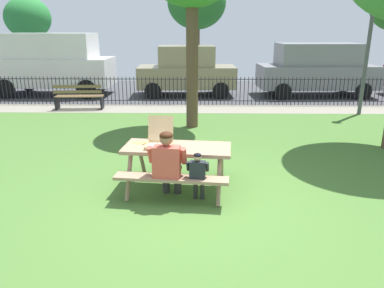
{
  "coord_description": "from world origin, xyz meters",
  "views": [
    {
      "loc": [
        0.01,
        -5.33,
        2.7
      ],
      "look_at": [
        -0.11,
        0.81,
        0.75
      ],
      "focal_mm": 34.68,
      "sensor_mm": 36.0,
      "label": 1
    }
  ],
  "objects_px": {
    "parked_car_left": "(53,63)",
    "parked_car_right": "(317,69)",
    "pizza_box_open": "(160,139)",
    "lamp_post_walkway": "(370,32)",
    "child_at_table": "(198,173)",
    "far_tree_left": "(28,19)",
    "far_tree_midleft": "(197,3)",
    "pizza_slice_on_table": "(140,143)",
    "adult_at_table": "(168,163)",
    "picnic_table_foreground": "(177,156)",
    "park_bench_left": "(79,97)",
    "parked_car_center": "(187,70)"
  },
  "relations": [
    {
      "from": "pizza_box_open",
      "to": "child_at_table",
      "type": "xyz_separation_m",
      "value": [
        0.65,
        -0.62,
        -0.36
      ]
    },
    {
      "from": "park_bench_left",
      "to": "far_tree_midleft",
      "type": "xyz_separation_m",
      "value": [
        3.91,
        8.96,
        3.52
      ]
    },
    {
      "from": "parked_car_left",
      "to": "parked_car_center",
      "type": "height_order",
      "value": "parked_car_left"
    },
    {
      "from": "lamp_post_walkway",
      "to": "far_tree_left",
      "type": "height_order",
      "value": "far_tree_left"
    },
    {
      "from": "far_tree_midleft",
      "to": "parked_car_center",
      "type": "bearing_deg",
      "value": -93.25
    },
    {
      "from": "parked_car_left",
      "to": "parked_car_right",
      "type": "bearing_deg",
      "value": 0.0
    },
    {
      "from": "pizza_box_open",
      "to": "parked_car_left",
      "type": "bearing_deg",
      "value": 119.82
    },
    {
      "from": "adult_at_table",
      "to": "parked_car_center",
      "type": "height_order",
      "value": "parked_car_center"
    },
    {
      "from": "child_at_table",
      "to": "parked_car_center",
      "type": "bearing_deg",
      "value": 92.91
    },
    {
      "from": "picnic_table_foreground",
      "to": "park_bench_left",
      "type": "xyz_separation_m",
      "value": [
        -3.71,
        6.44,
        -0.18
      ]
    },
    {
      "from": "adult_at_table",
      "to": "pizza_slice_on_table",
      "type": "bearing_deg",
      "value": 129.31
    },
    {
      "from": "pizza_box_open",
      "to": "parked_car_right",
      "type": "xyz_separation_m",
      "value": [
        5.4,
        9.19,
        0.21
      ]
    },
    {
      "from": "pizza_slice_on_table",
      "to": "park_bench_left",
      "type": "distance_m",
      "value": 6.99
    },
    {
      "from": "pizza_slice_on_table",
      "to": "pizza_box_open",
      "type": "bearing_deg",
      "value": -17.34
    },
    {
      "from": "pizza_box_open",
      "to": "lamp_post_walkway",
      "type": "bearing_deg",
      "value": 44.96
    },
    {
      "from": "pizza_slice_on_table",
      "to": "child_at_table",
      "type": "height_order",
      "value": "child_at_table"
    },
    {
      "from": "child_at_table",
      "to": "far_tree_midleft",
      "type": "distance_m",
      "value": 16.33
    },
    {
      "from": "pizza_box_open",
      "to": "adult_at_table",
      "type": "distance_m",
      "value": 0.62
    },
    {
      "from": "pizza_slice_on_table",
      "to": "parked_car_center",
      "type": "height_order",
      "value": "parked_car_center"
    },
    {
      "from": "pizza_box_open",
      "to": "parked_car_left",
      "type": "xyz_separation_m",
      "value": [
        -5.27,
        9.19,
        0.42
      ]
    },
    {
      "from": "lamp_post_walkway",
      "to": "parked_car_center",
      "type": "xyz_separation_m",
      "value": [
        -5.68,
        3.36,
        -1.54
      ]
    },
    {
      "from": "pizza_slice_on_table",
      "to": "adult_at_table",
      "type": "xyz_separation_m",
      "value": [
        0.54,
        -0.66,
        -0.12
      ]
    },
    {
      "from": "pizza_box_open",
      "to": "pizza_slice_on_table",
      "type": "relative_size",
      "value": 1.95
    },
    {
      "from": "parked_car_right",
      "to": "far_tree_left",
      "type": "bearing_deg",
      "value": 156.57
    },
    {
      "from": "pizza_box_open",
      "to": "adult_at_table",
      "type": "height_order",
      "value": "pizza_box_open"
    },
    {
      "from": "parked_car_left",
      "to": "far_tree_left",
      "type": "height_order",
      "value": "far_tree_left"
    },
    {
      "from": "parked_car_left",
      "to": "parked_car_center",
      "type": "bearing_deg",
      "value": 0.0
    },
    {
      "from": "parked_car_left",
      "to": "lamp_post_walkway",
      "type": "bearing_deg",
      "value": -16.86
    },
    {
      "from": "child_at_table",
      "to": "lamp_post_walkway",
      "type": "xyz_separation_m",
      "value": [
        5.18,
        6.45,
        2.03
      ]
    },
    {
      "from": "lamp_post_walkway",
      "to": "far_tree_left",
      "type": "bearing_deg",
      "value": 146.97
    },
    {
      "from": "far_tree_left",
      "to": "far_tree_midleft",
      "type": "height_order",
      "value": "far_tree_midleft"
    },
    {
      "from": "adult_at_table",
      "to": "parked_car_center",
      "type": "relative_size",
      "value": 0.3
    },
    {
      "from": "far_tree_midleft",
      "to": "park_bench_left",
      "type": "bearing_deg",
      "value": -113.61
    },
    {
      "from": "parked_car_right",
      "to": "far_tree_midleft",
      "type": "xyz_separation_m",
      "value": [
        -4.9,
        6.15,
        2.84
      ]
    },
    {
      "from": "pizza_slice_on_table",
      "to": "far_tree_midleft",
      "type": "height_order",
      "value": "far_tree_midleft"
    },
    {
      "from": "adult_at_table",
      "to": "child_at_table",
      "type": "bearing_deg",
      "value": -9.03
    },
    {
      "from": "child_at_table",
      "to": "far_tree_left",
      "type": "xyz_separation_m",
      "value": [
        -9.45,
        15.97,
        2.6
      ]
    },
    {
      "from": "adult_at_table",
      "to": "parked_car_right",
      "type": "xyz_separation_m",
      "value": [
        5.22,
        9.74,
        0.44
      ]
    },
    {
      "from": "pizza_slice_on_table",
      "to": "parked_car_right",
      "type": "relative_size",
      "value": 0.06
    },
    {
      "from": "parked_car_left",
      "to": "far_tree_midleft",
      "type": "relative_size",
      "value": 0.88
    },
    {
      "from": "picnic_table_foreground",
      "to": "far_tree_midleft",
      "type": "height_order",
      "value": "far_tree_midleft"
    },
    {
      "from": "picnic_table_foreground",
      "to": "parked_car_left",
      "type": "relative_size",
      "value": 0.41
    },
    {
      "from": "pizza_slice_on_table",
      "to": "far_tree_left",
      "type": "height_order",
      "value": "far_tree_left"
    },
    {
      "from": "pizza_box_open",
      "to": "far_tree_left",
      "type": "height_order",
      "value": "far_tree_left"
    },
    {
      "from": "far_tree_left",
      "to": "lamp_post_walkway",
      "type": "bearing_deg",
      "value": -33.03
    },
    {
      "from": "parked_car_center",
      "to": "far_tree_left",
      "type": "xyz_separation_m",
      "value": [
        -8.95,
        6.15,
        2.12
      ]
    },
    {
      "from": "pizza_box_open",
      "to": "far_tree_midleft",
      "type": "distance_m",
      "value": 15.65
    },
    {
      "from": "child_at_table",
      "to": "parked_car_left",
      "type": "relative_size",
      "value": 0.18
    },
    {
      "from": "pizza_box_open",
      "to": "picnic_table_foreground",
      "type": "bearing_deg",
      "value": -10.73
    },
    {
      "from": "pizza_box_open",
      "to": "lamp_post_walkway",
      "type": "relative_size",
      "value": 0.12
    }
  ]
}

